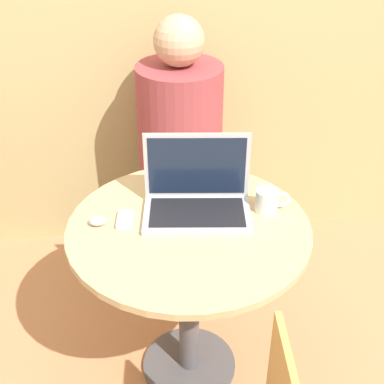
{
  "coord_description": "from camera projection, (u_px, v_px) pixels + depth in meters",
  "views": [
    {
      "loc": [
        -0.15,
        -1.43,
        1.76
      ],
      "look_at": [
        0.02,
        0.05,
        0.8
      ],
      "focal_mm": 50.0,
      "sensor_mm": 36.0,
      "label": 1
    }
  ],
  "objects": [
    {
      "name": "ground_plane",
      "position": [
        189.0,
        365.0,
        2.17
      ],
      "size": [
        12.0,
        12.0,
        0.0
      ],
      "primitive_type": "plane",
      "color": "tan"
    },
    {
      "name": "round_table",
      "position": [
        189.0,
        260.0,
        1.87
      ],
      "size": [
        0.82,
        0.82,
        0.7
      ],
      "color": "#4C4C51",
      "rests_on": "ground_plane"
    },
    {
      "name": "laptop",
      "position": [
        197.0,
        196.0,
        1.83
      ],
      "size": [
        0.39,
        0.26,
        0.27
      ],
      "color": "#B7B7BC",
      "rests_on": "round_table"
    },
    {
      "name": "cell_phone",
      "position": [
        125.0,
        220.0,
        1.8
      ],
      "size": [
        0.06,
        0.1,
        0.02
      ],
      "color": "silver",
      "rests_on": "round_table"
    },
    {
      "name": "computer_mouse",
      "position": [
        98.0,
        221.0,
        1.78
      ],
      "size": [
        0.06,
        0.04,
        0.03
      ],
      "color": "#B2B2B7",
      "rests_on": "round_table"
    },
    {
      "name": "coffee_cup",
      "position": [
        268.0,
        200.0,
        1.84
      ],
      "size": [
        0.12,
        0.08,
        0.08
      ],
      "color": "white",
      "rests_on": "round_table"
    },
    {
      "name": "person_seated",
      "position": [
        179.0,
        166.0,
        2.52
      ],
      "size": [
        0.37,
        0.57,
        1.22
      ],
      "color": "brown",
      "rests_on": "ground_plane"
    }
  ]
}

